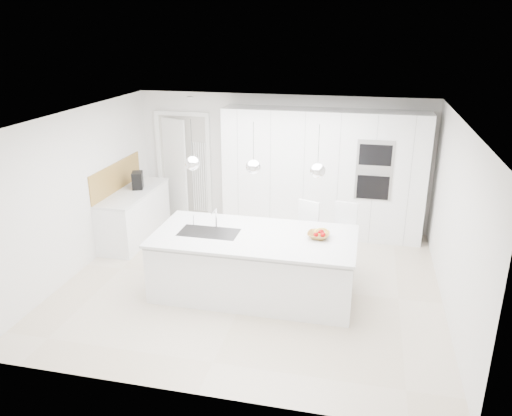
% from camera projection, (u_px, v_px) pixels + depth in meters
% --- Properties ---
extents(floor, '(5.50, 5.50, 0.00)m').
position_uv_depth(floor, '(252.00, 283.00, 7.54)').
color(floor, beige).
rests_on(floor, ground).
extents(wall_back, '(5.50, 0.00, 5.50)m').
position_uv_depth(wall_back, '(282.00, 162.00, 9.41)').
color(wall_back, silver).
rests_on(wall_back, ground).
extents(wall_left, '(0.00, 5.00, 5.00)m').
position_uv_depth(wall_left, '(78.00, 192.00, 7.68)').
color(wall_left, silver).
rests_on(wall_left, ground).
extents(ceiling, '(5.50, 5.50, 0.00)m').
position_uv_depth(ceiling, '(251.00, 118.00, 6.69)').
color(ceiling, white).
rests_on(ceiling, wall_back).
extents(tall_cabinets, '(3.60, 0.60, 2.30)m').
position_uv_depth(tall_cabinets, '(322.00, 174.00, 9.00)').
color(tall_cabinets, white).
rests_on(tall_cabinets, floor).
extents(oven_stack, '(0.62, 0.04, 1.05)m').
position_uv_depth(oven_stack, '(374.00, 171.00, 8.46)').
color(oven_stack, '#A5A5A8').
rests_on(oven_stack, tall_cabinets).
extents(doorway_frame, '(1.11, 0.08, 2.13)m').
position_uv_depth(doorway_frame, '(184.00, 168.00, 9.86)').
color(doorway_frame, white).
rests_on(doorway_frame, floor).
extents(hallway_door, '(0.76, 0.38, 2.00)m').
position_uv_depth(hallway_door, '(171.00, 169.00, 9.87)').
color(hallway_door, white).
rests_on(hallway_door, floor).
extents(radiator, '(0.32, 0.04, 1.40)m').
position_uv_depth(radiator, '(200.00, 177.00, 9.84)').
color(radiator, white).
rests_on(radiator, floor).
extents(left_base_cabinets, '(0.60, 1.80, 0.86)m').
position_uv_depth(left_base_cabinets, '(135.00, 216.00, 9.00)').
color(left_base_cabinets, white).
rests_on(left_base_cabinets, floor).
extents(left_worktop, '(0.62, 1.82, 0.04)m').
position_uv_depth(left_worktop, '(133.00, 192.00, 8.85)').
color(left_worktop, silver).
rests_on(left_worktop, left_base_cabinets).
extents(oak_backsplash, '(0.02, 1.80, 0.50)m').
position_uv_depth(oak_backsplash, '(116.00, 177.00, 8.82)').
color(oak_backsplash, '#A97F39').
rests_on(oak_backsplash, wall_left).
extents(island_base, '(2.80, 1.20, 0.86)m').
position_uv_depth(island_base, '(254.00, 267.00, 7.10)').
color(island_base, white).
rests_on(island_base, floor).
extents(island_worktop, '(2.84, 1.40, 0.04)m').
position_uv_depth(island_worktop, '(254.00, 236.00, 6.99)').
color(island_worktop, silver).
rests_on(island_worktop, island_base).
extents(island_sink, '(0.84, 0.44, 0.18)m').
position_uv_depth(island_sink, '(209.00, 238.00, 7.10)').
color(island_sink, '#3F3F42').
rests_on(island_sink, island_worktop).
extents(island_tap, '(0.02, 0.02, 0.30)m').
position_uv_depth(island_tap, '(216.00, 218.00, 7.19)').
color(island_tap, white).
rests_on(island_tap, island_worktop).
extents(pendant_left, '(0.20, 0.20, 0.20)m').
position_uv_depth(pendant_left, '(193.00, 163.00, 6.77)').
color(pendant_left, white).
rests_on(pendant_left, ceiling).
extents(pendant_mid, '(0.20, 0.20, 0.20)m').
position_uv_depth(pendant_mid, '(253.00, 167.00, 6.60)').
color(pendant_mid, white).
rests_on(pendant_mid, ceiling).
extents(pendant_right, '(0.20, 0.20, 0.20)m').
position_uv_depth(pendant_right, '(318.00, 171.00, 6.42)').
color(pendant_right, white).
rests_on(pendant_right, ceiling).
extents(fruit_bowl, '(0.33, 0.33, 0.08)m').
position_uv_depth(fruit_bowl, '(318.00, 235.00, 6.88)').
color(fruit_bowl, '#A97F39').
rests_on(fruit_bowl, island_worktop).
extents(espresso_machine, '(0.27, 0.33, 0.30)m').
position_uv_depth(espresso_machine, '(138.00, 180.00, 8.96)').
color(espresso_machine, black).
rests_on(espresso_machine, left_worktop).
extents(bar_stool_left, '(0.54, 0.62, 1.13)m').
position_uv_depth(bar_stool_left, '(307.00, 239.00, 7.68)').
color(bar_stool_left, white).
rests_on(bar_stool_left, floor).
extents(bar_stool_right, '(0.43, 0.55, 1.11)m').
position_uv_depth(bar_stool_right, '(344.00, 240.00, 7.68)').
color(bar_stool_right, white).
rests_on(bar_stool_right, floor).
extents(apple_a, '(0.07, 0.07, 0.07)m').
position_uv_depth(apple_a, '(323.00, 235.00, 6.83)').
color(apple_a, '#B3060B').
rests_on(apple_a, fruit_bowl).
extents(apple_b, '(0.07, 0.07, 0.07)m').
position_uv_depth(apple_b, '(316.00, 234.00, 6.84)').
color(apple_b, '#B3060B').
rests_on(apple_b, fruit_bowl).
extents(apple_c, '(0.08, 0.08, 0.08)m').
position_uv_depth(apple_c, '(321.00, 233.00, 6.88)').
color(apple_c, '#B3060B').
rests_on(apple_c, fruit_bowl).
extents(banana_bunch, '(0.22, 0.16, 0.19)m').
position_uv_depth(banana_bunch, '(321.00, 231.00, 6.83)').
color(banana_bunch, yellow).
rests_on(banana_bunch, fruit_bowl).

